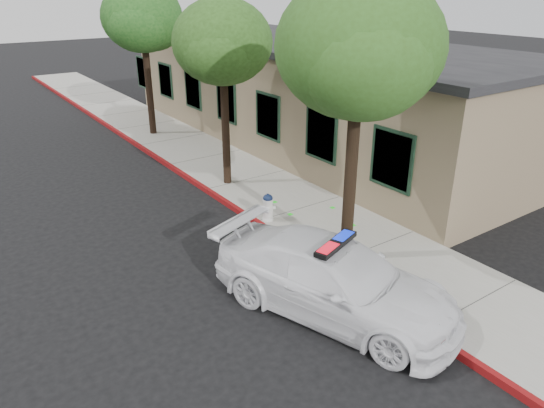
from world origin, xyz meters
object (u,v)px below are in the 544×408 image
(clapboard_building, at_px, (309,92))
(street_tree_far, at_px, (144,21))
(fire_hydrant, at_px, (268,207))
(street_tree_mid, at_px, (222,46))
(police_car, at_px, (334,279))
(street_tree_near, at_px, (359,54))

(clapboard_building, bearing_deg, street_tree_far, 140.54)
(fire_hydrant, bearing_deg, street_tree_far, 98.87)
(street_tree_mid, bearing_deg, fire_hydrant, -99.62)
(street_tree_mid, bearing_deg, police_car, -103.53)
(police_car, relative_size, street_tree_mid, 0.97)
(street_tree_near, height_order, street_tree_far, street_tree_near)
(street_tree_far, bearing_deg, clapboard_building, -39.46)
(police_car, bearing_deg, fire_hydrant, 53.81)
(fire_hydrant, height_order, street_tree_far, street_tree_far)
(fire_hydrant, bearing_deg, police_car, -92.31)
(clapboard_building, xyz_separation_m, street_tree_far, (-5.37, 4.42, 2.82))
(police_car, relative_size, street_tree_near, 0.88)
(clapboard_building, relative_size, street_tree_near, 3.20)
(clapboard_building, bearing_deg, street_tree_near, -123.65)
(clapboard_building, height_order, police_car, clapboard_building)
(street_tree_near, bearing_deg, street_tree_mid, 88.23)
(clapboard_building, distance_m, police_car, 12.88)
(fire_hydrant, xyz_separation_m, street_tree_near, (0.37, -2.88, 4.47))
(clapboard_building, bearing_deg, street_tree_mid, -154.03)
(clapboard_building, distance_m, street_tree_near, 11.17)
(street_tree_near, distance_m, street_tree_mid, 6.18)
(clapboard_building, distance_m, fire_hydrant, 8.94)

